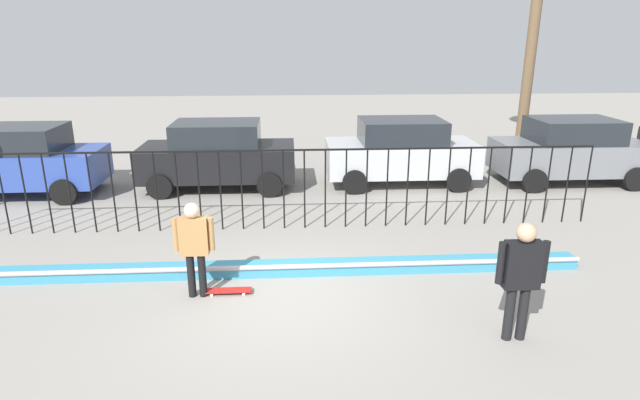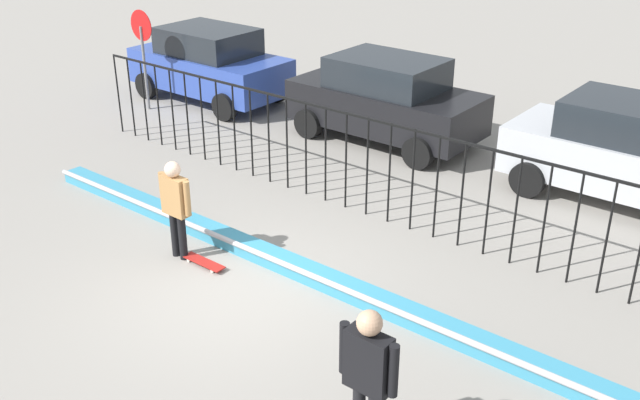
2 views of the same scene
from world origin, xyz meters
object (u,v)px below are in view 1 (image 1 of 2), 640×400
object	(u,v)px
camera_operator	(521,271)
parked_car_gray	(571,150)
parked_car_black	(218,155)
skateboarder	(194,241)
parked_car_silver	(401,151)
parked_car_blue	(19,160)
skateboard	(228,291)

from	to	relation	value
camera_operator	parked_car_gray	xyz separation A→B (m)	(5.04, 8.03, -0.10)
camera_operator	parked_car_black	xyz separation A→B (m)	(-5.21, 8.08, -0.10)
parked_car_gray	skateboarder	bearing A→B (deg)	-143.57
skateboarder	parked_car_black	world-z (taller)	parked_car_black
parked_car_black	parked_car_silver	distance (m)	5.26
camera_operator	parked_car_blue	size ratio (longest dim) A/B	0.42
parked_car_blue	parked_car_gray	size ratio (longest dim) A/B	1.00
parked_car_silver	camera_operator	bearing A→B (deg)	-90.02
parked_car_silver	parked_car_gray	world-z (taller)	same
skateboarder	parked_car_black	bearing A→B (deg)	125.33
skateboard	parked_car_blue	distance (m)	8.75
parked_car_black	parked_car_silver	world-z (taller)	same
parked_car_black	camera_operator	bearing A→B (deg)	-56.68
camera_operator	parked_car_silver	bearing A→B (deg)	-90.81
skateboarder	parked_car_blue	size ratio (longest dim) A/B	0.39
parked_car_silver	skateboarder	bearing A→B (deg)	-125.79
skateboard	parked_car_silver	world-z (taller)	parked_car_silver
parked_car_black	parked_car_gray	distance (m)	10.26
parked_car_black	parked_car_gray	xyz separation A→B (m)	(10.26, -0.05, 0.00)
skateboarder	skateboard	xyz separation A→B (m)	(0.50, 0.04, -0.94)
skateboarder	parked_car_black	distance (m)	6.51
skateboard	camera_operator	xyz separation A→B (m)	(4.29, -1.63, 1.02)
skateboard	parked_car_silver	size ratio (longest dim) A/B	0.19
parked_car_gray	parked_car_blue	bearing A→B (deg)	-175.75
parked_car_black	skateboard	bearing A→B (deg)	-81.38
skateboarder	camera_operator	distance (m)	5.05
skateboard	parked_car_black	size ratio (longest dim) A/B	0.19
parked_car_black	parked_car_silver	bearing A→B (deg)	1.98
skateboarder	parked_car_blue	bearing A→B (deg)	164.42
skateboarder	parked_car_black	size ratio (longest dim) A/B	0.39
skateboard	skateboarder	bearing A→B (deg)	173.64
skateboarder	parked_car_blue	world-z (taller)	parked_car_blue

